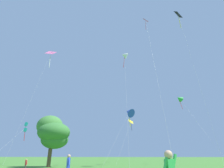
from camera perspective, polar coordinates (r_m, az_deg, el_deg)
name	(u,v)px	position (r m, az deg, el deg)	size (l,w,h in m)	color
kite_teal_box	(26,127)	(40.52, -25.91, -12.38)	(1.19, 10.79, 7.75)	teal
kite_green_small	(179,99)	(39.48, 20.76, -4.37)	(4.36, 8.69, 13.22)	green
kite_pink_low	(50,57)	(42.78, -19.26, 8.18)	(2.96, 6.77, 24.12)	pink
kite_white_distant	(124,55)	(34.66, 4.02, 9.15)	(1.49, 8.23, 20.12)	white
kite_red_high	(147,28)	(30.12, 11.16, 17.06)	(0.95, 8.68, 22.98)	red
kite_yellow_diamond	(131,124)	(46.88, 6.01, -12.52)	(3.69, 11.74, 10.32)	yellow
kite_blue_delta	(129,112)	(34.54, 5.45, -8.99)	(5.30, 7.94, 10.26)	blue
kite_black_large	(180,20)	(35.55, 20.80, 18.68)	(1.46, 5.85, 25.89)	black
person_in_red_shirt	(68,165)	(12.62, -13.84, -23.89)	(0.34, 0.47, 1.58)	black
person_child_small	(26,164)	(22.45, -25.86, -21.98)	(0.37, 0.17, 1.17)	#665B4C
tree_left_oak	(53,132)	(28.48, -18.40, -14.51)	(5.08, 4.78, 7.16)	brown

